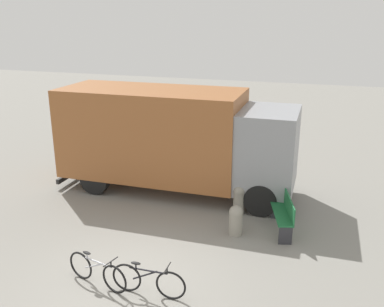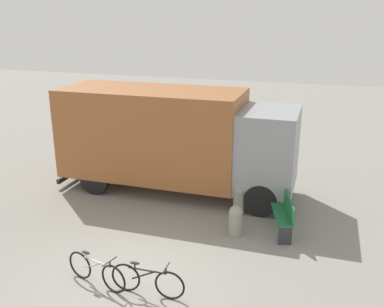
{
  "view_description": "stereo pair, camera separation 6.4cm",
  "coord_description": "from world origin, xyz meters",
  "px_view_note": "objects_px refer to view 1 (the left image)",
  "views": [
    {
      "loc": [
        3.87,
        -7.33,
        5.62
      ],
      "look_at": [
        0.24,
        3.84,
        1.77
      ],
      "focal_mm": 40.0,
      "sensor_mm": 36.0,
      "label": 1
    },
    {
      "loc": [
        3.93,
        -7.31,
        5.62
      ],
      "look_at": [
        0.24,
        3.84,
        1.77
      ],
      "focal_mm": 40.0,
      "sensor_mm": 36.0,
      "label": 2
    }
  ],
  "objects_px": {
    "bicycle_middle": "(148,280)",
    "bollard_far_bench": "(239,199)",
    "delivery_truck": "(173,137)",
    "park_bench": "(284,213)",
    "bollard_near_bench": "(236,219)",
    "bicycle_near": "(97,271)"
  },
  "relations": [
    {
      "from": "bicycle_middle",
      "to": "bollard_far_bench",
      "type": "xyz_separation_m",
      "value": [
        0.98,
        4.39,
        0.12
      ]
    },
    {
      "from": "bicycle_middle",
      "to": "bollard_far_bench",
      "type": "height_order",
      "value": "bollard_far_bench"
    },
    {
      "from": "delivery_truck",
      "to": "bollard_far_bench",
      "type": "distance_m",
      "value": 3.02
    },
    {
      "from": "park_bench",
      "to": "bollard_far_bench",
      "type": "height_order",
      "value": "park_bench"
    },
    {
      "from": "bicycle_middle",
      "to": "bollard_near_bench",
      "type": "height_order",
      "value": "bollard_near_bench"
    },
    {
      "from": "bicycle_near",
      "to": "bicycle_middle",
      "type": "relative_size",
      "value": 0.98
    },
    {
      "from": "park_bench",
      "to": "bicycle_middle",
      "type": "bearing_deg",
      "value": 131.89
    },
    {
      "from": "delivery_truck",
      "to": "park_bench",
      "type": "distance_m",
      "value": 4.42
    },
    {
      "from": "bicycle_near",
      "to": "bicycle_middle",
      "type": "bearing_deg",
      "value": 15.29
    },
    {
      "from": "park_bench",
      "to": "bollard_near_bench",
      "type": "xyz_separation_m",
      "value": [
        -1.19,
        -0.61,
        -0.09
      ]
    },
    {
      "from": "bollard_near_bench",
      "to": "park_bench",
      "type": "bearing_deg",
      "value": 27.0
    },
    {
      "from": "delivery_truck",
      "to": "bollard_near_bench",
      "type": "distance_m",
      "value": 3.82
    },
    {
      "from": "delivery_truck",
      "to": "bollard_near_bench",
      "type": "relative_size",
      "value": 9.2
    },
    {
      "from": "park_bench",
      "to": "bicycle_middle",
      "type": "distance_m",
      "value": 4.4
    },
    {
      "from": "delivery_truck",
      "to": "bicycle_middle",
      "type": "height_order",
      "value": "delivery_truck"
    },
    {
      "from": "delivery_truck",
      "to": "park_bench",
      "type": "bearing_deg",
      "value": -25.62
    },
    {
      "from": "bicycle_middle",
      "to": "park_bench",
      "type": "bearing_deg",
      "value": 55.92
    },
    {
      "from": "bollard_near_bench",
      "to": "bollard_far_bench",
      "type": "bearing_deg",
      "value": 98.25
    },
    {
      "from": "delivery_truck",
      "to": "bollard_near_bench",
      "type": "bearing_deg",
      "value": -42.86
    },
    {
      "from": "bollard_far_bench",
      "to": "bollard_near_bench",
      "type": "bearing_deg",
      "value": -81.75
    },
    {
      "from": "bollard_near_bench",
      "to": "bollard_far_bench",
      "type": "height_order",
      "value": "bollard_far_bench"
    },
    {
      "from": "bicycle_middle",
      "to": "bollard_near_bench",
      "type": "bearing_deg",
      "value": 67.75
    }
  ]
}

